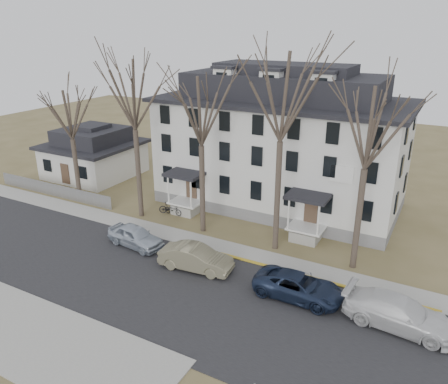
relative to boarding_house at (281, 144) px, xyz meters
The scene contains 19 objects.
ground 18.85m from the boarding_house, 83.64° to the right, with size 120.00×120.00×0.00m, color olive.
main_road 16.96m from the boarding_house, 82.85° to the right, with size 120.00×10.00×0.04m, color #27272A.
far_sidewalk 11.49m from the boarding_house, 78.64° to the right, with size 120.00×2.00×0.08m, color #A09F97.
near_sidewalk_left 24.33m from the boarding_house, 104.65° to the right, with size 20.00×5.00×0.08m, color #A09F97.
yellow_curb 13.99m from the boarding_house, 57.18° to the right, with size 14.00×0.25×0.06m, color gold.
boarding_house is the anchor object (origin of this frame).
small_house 20.34m from the boarding_house, behind, with size 8.70×8.70×5.00m.
fence 21.48m from the boarding_house, 156.01° to the right, with size 14.00×0.06×1.20m, color gray.
tree_far_left 13.12m from the boarding_house, 137.82° to the right, with size 8.40×8.40×13.72m.
tree_mid_left 9.66m from the boarding_house, 110.20° to the right, with size 7.80×7.80×12.74m.
tree_center 10.39m from the boarding_house, 69.80° to the right, with size 9.00×9.00×14.70m.
tree_mid_right 12.51m from the boarding_house, 43.81° to the right, with size 7.80×7.80×12.74m.
tree_bungalow 18.17m from the boarding_house, 152.99° to the right, with size 6.60×6.60×10.78m.
car_silver 14.72m from the boarding_house, 115.12° to the right, with size 1.79×4.45×1.52m, color silver.
car_tan 14.10m from the boarding_house, 91.86° to the right, with size 1.69×4.84×1.59m, color gray.
car_navy 15.41m from the boarding_house, 63.88° to the right, with size 2.40×5.20×1.45m, color #1D2841.
car_white 18.41m from the boarding_house, 47.86° to the right, with size 2.31×5.69×1.65m, color silver.
bicycle_left 10.77m from the boarding_house, 134.65° to the right, with size 0.59×1.70×0.89m, color black.
bicycle_right 10.97m from the boarding_house, 136.69° to the right, with size 0.49×1.73×1.04m, color black.
Camera 1 is at (10.94, -16.33, 14.92)m, focal length 35.00 mm.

